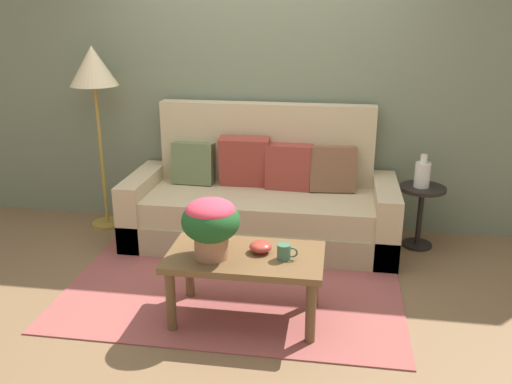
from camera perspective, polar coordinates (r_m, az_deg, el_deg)
ground_plane at (r=4.05m, az=-2.32°, el=-9.94°), size 14.00×14.00×0.00m
wall_back at (r=4.90m, az=0.52°, el=12.20°), size 6.40×0.12×2.76m
area_rug at (r=4.11m, az=-2.13°, el=-9.41°), size 2.41×1.75×0.01m
couch at (r=4.70m, az=0.64°, el=-1.03°), size 2.27×0.87×1.16m
coffee_table at (r=3.51m, az=-1.13°, el=-7.59°), size 1.00×0.56×0.46m
side_table at (r=4.76m, az=16.90°, el=-1.36°), size 0.38×0.38×0.54m
floor_lamp at (r=4.97m, az=-16.65°, el=11.71°), size 0.41×0.41×1.64m
potted_plant at (r=3.36m, az=-4.76°, el=-3.11°), size 0.36×0.36×0.38m
coffee_mug at (r=3.39m, az=3.00°, el=-6.29°), size 0.13×0.09×0.10m
snack_bowl at (r=3.48m, az=0.49°, el=-5.75°), size 0.14×0.14×0.07m
table_vase at (r=4.67m, az=17.05°, el=1.83°), size 0.13×0.13×0.28m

